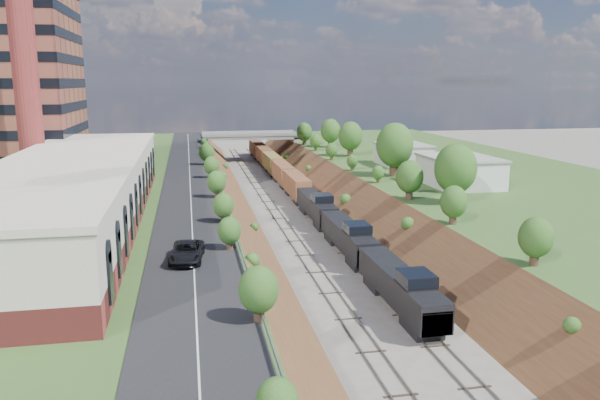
{
  "coord_description": "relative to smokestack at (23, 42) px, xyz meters",
  "views": [
    {
      "loc": [
        -15.61,
        -26.99,
        20.1
      ],
      "look_at": [
        -2.53,
        40.97,
        6.0
      ],
      "focal_mm": 35.0,
      "sensor_mm": 36.0,
      "label": 1
    }
  ],
  "objects": [
    {
      "name": "smokestack",
      "position": [
        0.0,
        0.0,
        0.0
      ],
      "size": [
        3.2,
        3.2,
        40.0
      ],
      "primitive_type": "cylinder",
      "color": "maroon",
      "rests_on": "platform_left"
    },
    {
      "name": "road",
      "position": [
        20.5,
        4.0,
        -19.95
      ],
      "size": [
        8.0,
        180.0,
        0.1
      ],
      "primitive_type": "cube",
      "color": "black",
      "rests_on": "platform_left"
    },
    {
      "name": "rail_left_track",
      "position": [
        33.4,
        4.0,
        -24.91
      ],
      "size": [
        1.58,
        180.0,
        0.18
      ],
      "primitive_type": "cube",
      "color": "gray",
      "rests_on": "ground"
    },
    {
      "name": "embankment_right",
      "position": [
        47.0,
        4.0,
        -25.0
      ],
      "size": [
        10.0,
        180.0,
        10.0
      ],
      "primitive_type": "cube",
      "rotation": [
        0.0,
        0.79,
        0.0
      ],
      "color": "brown",
      "rests_on": "ground"
    },
    {
      "name": "overpass",
      "position": [
        36.0,
        66.0,
        -20.08
      ],
      "size": [
        24.5,
        8.3,
        7.4
      ],
      "color": "gray",
      "rests_on": "ground"
    },
    {
      "name": "tree_right_large",
      "position": [
        53.0,
        -16.0,
        -15.62
      ],
      "size": [
        5.25,
        5.25,
        7.61
      ],
      "color": "#473323",
      "rests_on": "platform_right"
    },
    {
      "name": "platform_left",
      "position": [
        3.0,
        4.0,
        -22.5
      ],
      "size": [
        44.0,
        180.0,
        5.0
      ],
      "primitive_type": "cube",
      "color": "#3B5B25",
      "rests_on": "ground"
    },
    {
      "name": "embankment_left",
      "position": [
        25.0,
        4.0,
        -25.0
      ],
      "size": [
        10.0,
        180.0,
        10.0
      ],
      "primitive_type": "cube",
      "rotation": [
        0.0,
        0.79,
        0.0
      ],
      "color": "brown",
      "rests_on": "ground"
    },
    {
      "name": "white_building_near",
      "position": [
        59.5,
        -4.0,
        -18.0
      ],
      "size": [
        9.0,
        12.0,
        4.0
      ],
      "primitive_type": "cube",
      "color": "silver",
      "rests_on": "platform_right"
    },
    {
      "name": "commercial_building",
      "position": [
        8.0,
        -18.0,
        -16.49
      ],
      "size": [
        14.3,
        62.3,
        7.0
      ],
      "color": "maroon",
      "rests_on": "platform_left"
    },
    {
      "name": "tree_left_crest",
      "position": [
        24.2,
        -36.0,
        -17.96
      ],
      "size": [
        2.45,
        2.45,
        3.55
      ],
      "color": "#473323",
      "rests_on": "platform_left"
    },
    {
      "name": "freight_train",
      "position": [
        38.6,
        21.3,
        -22.6
      ],
      "size": [
        2.73,
        125.31,
        4.55
      ],
      "color": "black",
      "rests_on": "ground"
    },
    {
      "name": "suv",
      "position": [
        19.95,
        -34.34,
        -19.1
      ],
      "size": [
        3.25,
        6.02,
        1.6
      ],
      "primitive_type": "imported",
      "rotation": [
        0.0,
        0.0,
        -0.1
      ],
      "color": "black",
      "rests_on": "road"
    },
    {
      "name": "white_building_far",
      "position": [
        59.0,
        18.0,
        -18.2
      ],
      "size": [
        8.0,
        10.0,
        3.6
      ],
      "primitive_type": "cube",
      "color": "silver",
      "rests_on": "platform_right"
    },
    {
      "name": "guardrail",
      "position": [
        24.6,
        3.8,
        -19.45
      ],
      "size": [
        0.1,
        171.0,
        0.7
      ],
      "color": "#99999E",
      "rests_on": "platform_left"
    },
    {
      "name": "rail_right_track",
      "position": [
        38.6,
        4.0,
        -24.91
      ],
      "size": [
        1.58,
        180.0,
        0.18
      ],
      "primitive_type": "cube",
      "color": "gray",
      "rests_on": "ground"
    },
    {
      "name": "platform_right",
      "position": [
        69.0,
        4.0,
        -22.5
      ],
      "size": [
        44.0,
        180.0,
        5.0
      ],
      "primitive_type": "cube",
      "color": "#3B5B25",
      "rests_on": "ground"
    }
  ]
}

